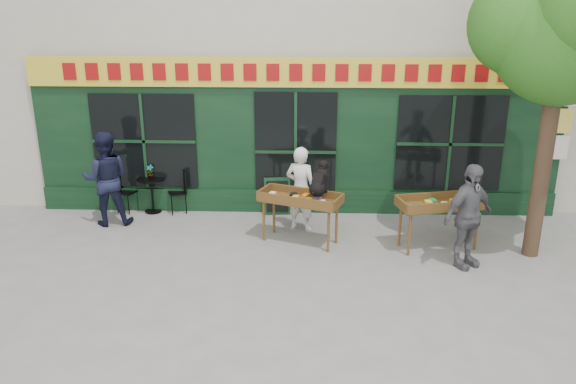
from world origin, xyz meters
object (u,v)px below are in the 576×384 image
Objects in this scene: book_cart_right at (440,206)px; man_left at (106,179)px; bistro_table at (152,188)px; man_right at (468,216)px; book_cart_center at (300,201)px; dog at (319,178)px; woman at (301,189)px.

book_cart_right is 6.53m from man_left.
bistro_table is at bearing 150.41° from book_cart_right.
man_right is 6.97m from man_left.
dog is (0.35, -0.05, 0.47)m from book_cart_center.
man_right is at bearing -81.64° from book_cart_right.
book_cart_center is 0.84× the size of man_left.
dog is 3.96m from bistro_table.
man_left is at bearing -169.44° from book_cart_center.
man_right is (0.30, -0.75, 0.09)m from book_cart_right.
man_left is at bearing 158.06° from book_cart_right.
man_left reaches higher than man_right.
book_cart_center is 1.01× the size of book_cart_right.
book_cart_center is at bearing 128.57° from man_right.
man_right is 0.95× the size of man_left.
man_right reaches higher than woman.
book_cart_right is 2.11× the size of bistro_table.
man_left reaches higher than book_cart_right.
man_right is (2.84, -1.57, 0.06)m from woman.
man_right is at bearing 2.70° from dog.
woman is at bearing -14.72° from bistro_table.
man_right reaches higher than book_cart_right.
dog is 4.37m from man_left.
bistro_table is at bearing 7.28° from woman.
book_cart_center is 0.89× the size of man_right.
woman reaches higher than book_cart_right.
man_left reaches higher than bistro_table.
book_cart_center reaches higher than bistro_table.
bistro_table is at bearing 124.80° from man_right.
book_cart_right is (2.19, -0.12, -0.47)m from dog.
book_cart_right is 6.00m from bistro_table.
dog is 2.67m from man_right.
woman reaches higher than book_cart_center.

